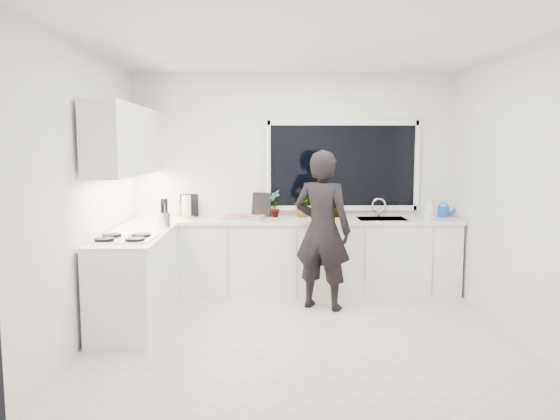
{
  "coord_description": "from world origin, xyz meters",
  "views": [
    {
      "loc": [
        -0.31,
        -5.08,
        1.79
      ],
      "look_at": [
        -0.21,
        0.4,
        1.15
      ],
      "focal_mm": 35.0,
      "sensor_mm": 36.0,
      "label": 1
    }
  ],
  "objects": [
    {
      "name": "knife_block",
      "position": [
        -1.35,
        1.59,
        1.03
      ],
      "size": [
        0.14,
        0.11,
        0.22
      ],
      "primitive_type": "cube",
      "rotation": [
        0.0,
        0.0,
        0.07
      ],
      "color": "#9F724A",
      "rests_on": "countertop_back"
    },
    {
      "name": "ceiling",
      "position": [
        0.0,
        0.0,
        2.71
      ],
      "size": [
        4.0,
        3.5,
        0.02
      ],
      "primitive_type": "cube",
      "color": "white",
      "rests_on": "wall_back"
    },
    {
      "name": "pizza_tray",
      "position": [
        -0.63,
        1.42,
        0.94
      ],
      "size": [
        0.57,
        0.47,
        0.03
      ],
      "primitive_type": "cube",
      "rotation": [
        0.0,
        0.0,
        -0.21
      ],
      "color": "silver",
      "rests_on": "countertop_back"
    },
    {
      "name": "stovetop",
      "position": [
        -1.69,
        -0.0,
        0.94
      ],
      "size": [
        0.56,
        0.48,
        0.03
      ],
      "primitive_type": "cube",
      "color": "black",
      "rests_on": "countertop_left"
    },
    {
      "name": "picture_frame_large",
      "position": [
        -1.31,
        1.69,
        1.06
      ],
      "size": [
        0.22,
        0.08,
        0.28
      ],
      "primitive_type": "cube",
      "rotation": [
        0.0,
        0.0,
        0.26
      ],
      "color": "black",
      "rests_on": "countertop_back"
    },
    {
      "name": "sink",
      "position": [
        1.05,
        1.45,
        0.87
      ],
      "size": [
        0.58,
        0.42,
        0.14
      ],
      "primitive_type": "cube",
      "color": "silver",
      "rests_on": "countertop_back"
    },
    {
      "name": "base_cabinets_back",
      "position": [
        0.0,
        1.45,
        0.44
      ],
      "size": [
        3.92,
        0.58,
        0.88
      ],
      "primitive_type": "cube",
      "color": "white",
      "rests_on": "floor"
    },
    {
      "name": "base_cabinets_left",
      "position": [
        -1.67,
        0.35,
        0.44
      ],
      "size": [
        0.58,
        1.6,
        0.88
      ],
      "primitive_type": "cube",
      "color": "white",
      "rests_on": "floor"
    },
    {
      "name": "wall_back",
      "position": [
        0.0,
        1.76,
        1.35
      ],
      "size": [
        4.0,
        0.02,
        2.7
      ],
      "primitive_type": "cube",
      "color": "white",
      "rests_on": "ground"
    },
    {
      "name": "upper_cabinets",
      "position": [
        -1.79,
        0.7,
        1.85
      ],
      "size": [
        0.34,
        2.1,
        0.7
      ],
      "primitive_type": "cube",
      "color": "white",
      "rests_on": "wall_left"
    },
    {
      "name": "pizza",
      "position": [
        -0.63,
        1.42,
        0.95
      ],
      "size": [
        0.52,
        0.42,
        0.01
      ],
      "primitive_type": "cube",
      "rotation": [
        0.0,
        0.0,
        -0.21
      ],
      "color": "red",
      "rests_on": "pizza_tray"
    },
    {
      "name": "countertop_left",
      "position": [
        -1.67,
        0.35,
        0.9
      ],
      "size": [
        0.62,
        1.6,
        0.04
      ],
      "primitive_type": "cube",
      "color": "silver",
      "rests_on": "base_cabinets_left"
    },
    {
      "name": "countertop_back",
      "position": [
        0.0,
        1.44,
        0.9
      ],
      "size": [
        3.94,
        0.62,
        0.04
      ],
      "primitive_type": "cube",
      "color": "silver",
      "rests_on": "base_cabinets_back"
    },
    {
      "name": "person",
      "position": [
        0.26,
        0.82,
        0.88
      ],
      "size": [
        0.76,
        0.65,
        1.75
      ],
      "primitive_type": "imported",
      "rotation": [
        0.0,
        0.0,
        2.71
      ],
      "color": "black",
      "rests_on": "floor"
    },
    {
      "name": "floor",
      "position": [
        0.0,
        0.0,
        -0.01
      ],
      "size": [
        4.0,
        3.5,
        0.02
      ],
      "primitive_type": "cube",
      "color": "beige",
      "rests_on": "ground"
    },
    {
      "name": "herb_plants",
      "position": [
        0.16,
        1.61,
        1.07
      ],
      "size": [
        0.93,
        0.29,
        0.34
      ],
      "color": "#26662D",
      "rests_on": "countertop_back"
    },
    {
      "name": "wall_left",
      "position": [
        -2.01,
        0.0,
        1.35
      ],
      "size": [
        0.02,
        3.5,
        2.7
      ],
      "primitive_type": "cube",
      "color": "white",
      "rests_on": "ground"
    },
    {
      "name": "window",
      "position": [
        0.6,
        1.73,
        1.55
      ],
      "size": [
        1.8,
        0.02,
        1.0
      ],
      "primitive_type": "cube",
      "color": "black",
      "rests_on": "wall_back"
    },
    {
      "name": "utensil_crock",
      "position": [
        -1.45,
        0.8,
        1.0
      ],
      "size": [
        0.17,
        0.17,
        0.16
      ],
      "primitive_type": "cylinder",
      "rotation": [
        0.0,
        0.0,
        -0.39
      ],
      "color": "silver",
      "rests_on": "countertop_left"
    },
    {
      "name": "watering_can",
      "position": [
        1.85,
        1.61,
        0.98
      ],
      "size": [
        0.14,
        0.14,
        0.13
      ],
      "primitive_type": "cylinder",
      "rotation": [
        0.0,
        0.0,
        0.0
      ],
      "color": "blue",
      "rests_on": "countertop_back"
    },
    {
      "name": "picture_frame_small",
      "position": [
        -0.41,
        1.69,
        1.07
      ],
      "size": [
        0.24,
        0.11,
        0.3
      ],
      "primitive_type": "cube",
      "rotation": [
        0.0,
        0.0,
        -0.39
      ],
      "color": "black",
      "rests_on": "countertop_back"
    },
    {
      "name": "wall_right",
      "position": [
        2.01,
        0.0,
        1.35
      ],
      "size": [
        0.02,
        3.5,
        2.7
      ],
      "primitive_type": "cube",
      "color": "white",
      "rests_on": "ground"
    },
    {
      "name": "soap_bottles",
      "position": [
        1.59,
        1.3,
        1.04
      ],
      "size": [
        0.13,
        0.13,
        0.27
      ],
      "color": "#D8BF66",
      "rests_on": "countertop_back"
    },
    {
      "name": "paper_towel_roll",
      "position": [
        -1.33,
        1.55,
        1.05
      ],
      "size": [
        0.12,
        0.12,
        0.26
      ],
      "primitive_type": "cylinder",
      "rotation": [
        0.0,
        0.0,
        -0.07
      ],
      "color": "white",
      "rests_on": "countertop_back"
    },
    {
      "name": "faucet",
      "position": [
        1.05,
        1.65,
        1.03
      ],
      "size": [
        0.03,
        0.03,
        0.22
      ],
      "primitive_type": "cylinder",
      "color": "silver",
      "rests_on": "countertop_back"
    }
  ]
}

